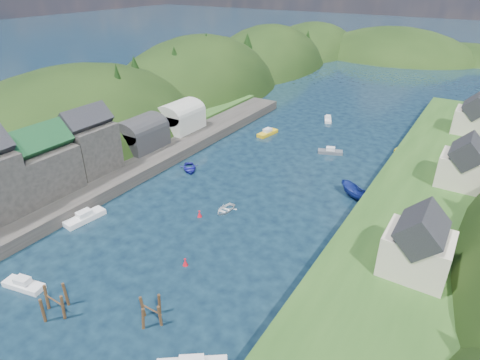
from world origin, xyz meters
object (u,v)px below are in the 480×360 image
Objects in this scene: piling_cluster_near at (55,304)px; channel_buoy_near at (185,262)px; piling_cluster_far at (152,313)px; channel_buoy_far at (199,214)px.

piling_cluster_near is 3.41× the size of channel_buoy_near.
piling_cluster_near reaches higher than piling_cluster_far.
channel_buoy_near is (6.69, 13.60, -0.83)m from piling_cluster_near.
channel_buoy_far is (-5.34, 9.94, 0.00)m from channel_buoy_near.
piling_cluster_far is 2.96× the size of channel_buoy_near.
piling_cluster_near is at bearing -93.28° from channel_buoy_far.
piling_cluster_far is at bearing 26.60° from piling_cluster_near.
piling_cluster_near is 10.55m from piling_cluster_far.
piling_cluster_near is 3.41× the size of channel_buoy_far.
channel_buoy_near is 1.00× the size of channel_buoy_far.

